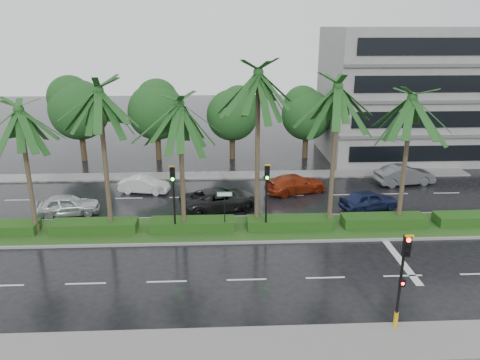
{
  "coord_description": "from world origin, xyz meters",
  "views": [
    {
      "loc": [
        -1.31,
        -25.68,
        12.19
      ],
      "look_at": [
        -0.03,
        1.5,
        3.13
      ],
      "focal_mm": 35.0,
      "sensor_mm": 36.0,
      "label": 1
    }
  ],
  "objects_px": {
    "car_silver": "(67,205)",
    "car_blue": "(369,200)",
    "car_red": "(296,184)",
    "street_sign": "(225,202)",
    "signal_median_left": "(173,190)",
    "car_white": "(144,185)",
    "car_grey": "(404,175)",
    "car_darkgrey": "(220,199)",
    "signal_near": "(402,278)"
  },
  "relations": [
    {
      "from": "street_sign",
      "to": "car_grey",
      "type": "height_order",
      "value": "street_sign"
    },
    {
      "from": "signal_median_left",
      "to": "car_blue",
      "type": "distance_m",
      "value": 13.71
    },
    {
      "from": "signal_median_left",
      "to": "car_darkgrey",
      "type": "height_order",
      "value": "signal_median_left"
    },
    {
      "from": "signal_median_left",
      "to": "car_red",
      "type": "xyz_separation_m",
      "value": [
        8.5,
        7.41,
        -2.3
      ]
    },
    {
      "from": "signal_near",
      "to": "car_red",
      "type": "xyz_separation_m",
      "value": [
        -1.5,
        17.1,
        -1.81
      ]
    },
    {
      "from": "signal_median_left",
      "to": "car_silver",
      "type": "xyz_separation_m",
      "value": [
        -7.5,
        3.7,
        -2.29
      ]
    },
    {
      "from": "signal_near",
      "to": "car_silver",
      "type": "bearing_deg",
      "value": 142.58
    },
    {
      "from": "car_red",
      "to": "car_blue",
      "type": "height_order",
      "value": "car_blue"
    },
    {
      "from": "signal_median_left",
      "to": "car_grey",
      "type": "distance_m",
      "value": 19.75
    },
    {
      "from": "signal_median_left",
      "to": "car_white",
      "type": "xyz_separation_m",
      "value": [
        -3.0,
        7.91,
        -2.38
      ]
    },
    {
      "from": "signal_median_left",
      "to": "car_darkgrey",
      "type": "distance_m",
      "value": 5.47
    },
    {
      "from": "car_white",
      "to": "car_grey",
      "type": "distance_m",
      "value": 20.52
    },
    {
      "from": "car_silver",
      "to": "car_blue",
      "type": "bearing_deg",
      "value": -100.49
    },
    {
      "from": "signal_median_left",
      "to": "car_blue",
      "type": "relative_size",
      "value": 1.07
    },
    {
      "from": "car_red",
      "to": "car_grey",
      "type": "height_order",
      "value": "car_grey"
    },
    {
      "from": "signal_median_left",
      "to": "street_sign",
      "type": "relative_size",
      "value": 1.68
    },
    {
      "from": "car_grey",
      "to": "car_red",
      "type": "bearing_deg",
      "value": 90.79
    },
    {
      "from": "car_grey",
      "to": "signal_near",
      "type": "bearing_deg",
      "value": 149.5
    },
    {
      "from": "car_white",
      "to": "car_darkgrey",
      "type": "height_order",
      "value": "car_darkgrey"
    },
    {
      "from": "car_red",
      "to": "car_darkgrey",
      "type": "bearing_deg",
      "value": 100.62
    },
    {
      "from": "signal_near",
      "to": "signal_median_left",
      "type": "height_order",
      "value": "signal_median_left"
    },
    {
      "from": "car_white",
      "to": "car_blue",
      "type": "height_order",
      "value": "car_blue"
    },
    {
      "from": "signal_median_left",
      "to": "car_white",
      "type": "bearing_deg",
      "value": 110.77
    },
    {
      "from": "street_sign",
      "to": "car_silver",
      "type": "xyz_separation_m",
      "value": [
        -10.5,
        3.52,
        -1.42
      ]
    },
    {
      "from": "car_blue",
      "to": "car_grey",
      "type": "distance_m",
      "value": 6.86
    },
    {
      "from": "signal_near",
      "to": "signal_median_left",
      "type": "relative_size",
      "value": 1.0
    },
    {
      "from": "car_white",
      "to": "car_red",
      "type": "distance_m",
      "value": 11.51
    },
    {
      "from": "car_grey",
      "to": "signal_median_left",
      "type": "bearing_deg",
      "value": 108.4
    },
    {
      "from": "signal_median_left",
      "to": "signal_near",
      "type": "bearing_deg",
      "value": -44.09
    },
    {
      "from": "car_blue",
      "to": "car_white",
      "type": "bearing_deg",
      "value": 60.08
    },
    {
      "from": "signal_median_left",
      "to": "car_darkgrey",
      "type": "bearing_deg",
      "value": 56.39
    },
    {
      "from": "car_silver",
      "to": "car_white",
      "type": "distance_m",
      "value": 6.16
    },
    {
      "from": "signal_near",
      "to": "signal_median_left",
      "type": "distance_m",
      "value": 13.93
    },
    {
      "from": "car_silver",
      "to": "car_darkgrey",
      "type": "relative_size",
      "value": 0.76
    },
    {
      "from": "car_darkgrey",
      "to": "car_grey",
      "type": "distance_m",
      "value": 15.48
    },
    {
      "from": "car_silver",
      "to": "car_red",
      "type": "distance_m",
      "value": 16.42
    },
    {
      "from": "signal_median_left",
      "to": "street_sign",
      "type": "height_order",
      "value": "signal_median_left"
    },
    {
      "from": "signal_near",
      "to": "car_grey",
      "type": "distance_m",
      "value": 20.1
    },
    {
      "from": "signal_median_left",
      "to": "car_grey",
      "type": "height_order",
      "value": "signal_median_left"
    },
    {
      "from": "street_sign",
      "to": "car_red",
      "type": "bearing_deg",
      "value": 52.72
    },
    {
      "from": "car_white",
      "to": "signal_near",
      "type": "bearing_deg",
      "value": -133.44
    },
    {
      "from": "car_darkgrey",
      "to": "car_grey",
      "type": "bearing_deg",
      "value": -91.32
    },
    {
      "from": "car_silver",
      "to": "car_red",
      "type": "relative_size",
      "value": 0.87
    },
    {
      "from": "signal_near",
      "to": "car_darkgrey",
      "type": "bearing_deg",
      "value": 117.6
    },
    {
      "from": "signal_median_left",
      "to": "car_grey",
      "type": "bearing_deg",
      "value": 26.91
    },
    {
      "from": "street_sign",
      "to": "car_grey",
      "type": "xyz_separation_m",
      "value": [
        14.5,
        8.7,
        -1.35
      ]
    },
    {
      "from": "car_red",
      "to": "car_blue",
      "type": "relative_size",
      "value": 1.17
    },
    {
      "from": "street_sign",
      "to": "car_silver",
      "type": "distance_m",
      "value": 11.16
    },
    {
      "from": "car_silver",
      "to": "car_blue",
      "type": "xyz_separation_m",
      "value": [
        20.5,
        0.0,
        -0.01
      ]
    },
    {
      "from": "car_silver",
      "to": "car_blue",
      "type": "relative_size",
      "value": 1.02
    }
  ]
}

